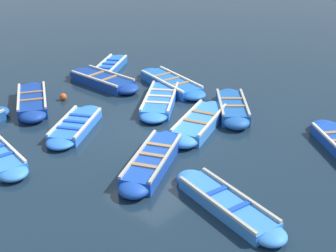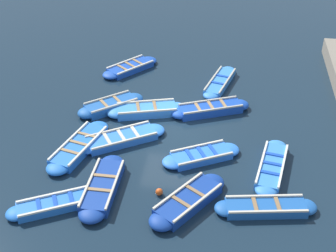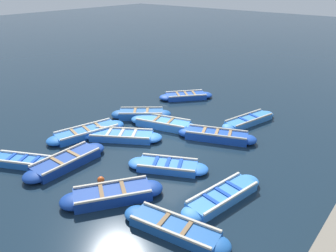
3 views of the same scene
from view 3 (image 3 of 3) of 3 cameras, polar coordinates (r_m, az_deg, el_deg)
The scene contains 15 objects.
ground_plane at distance 15.60m, azimuth 0.33°, elevation -2.52°, with size 120.00×120.00×0.00m, color #162838.
boat_alongside at distance 16.91m, azimuth -0.84°, elevation 0.46°, with size 3.76×1.92×0.44m.
boat_centre at distance 17.89m, azimuth 13.88°, elevation 0.97°, with size 1.65×3.73×0.36m.
boat_bow_out at distance 10.40m, azimuth 1.17°, elevation -17.42°, with size 3.66×1.40×0.38m.
boat_outer_right at distance 11.81m, azimuth -9.63°, elevation -11.69°, with size 2.77×3.49×0.46m.
boat_far_corner at distance 11.79m, azimuth 9.48°, elevation -11.98°, with size 1.46×3.74×0.38m.
boat_tucked at distance 18.07m, azimuth -4.69°, elevation 2.06°, with size 3.07×2.80×0.47m.
boat_outer_left at distance 15.78m, azimuth 8.46°, elevation -1.68°, with size 3.77×2.25×0.45m.
boat_mid_row at distance 20.97m, azimuth 3.13°, elevation 5.23°, with size 2.92×3.25×0.37m.
boat_inner_gap at distance 15.83m, azimuth -8.07°, elevation -1.71°, with size 3.79×2.91×0.38m.
boat_end_of_row at distance 14.17m, azimuth -17.31°, elevation -5.92°, with size 1.04×3.74×0.43m.
boat_broadside at distance 13.31m, azimuth -0.05°, elevation -6.97°, with size 3.32×2.35×0.35m.
boat_stern_in at distance 16.50m, azimuth -13.94°, elevation -1.05°, with size 1.89×4.05×0.40m.
boat_drifting at distance 14.85m, azimuth -23.86°, elevation -5.70°, with size 3.35×2.25×0.36m.
buoy_orange_near at distance 12.75m, azimuth -11.62°, elevation -9.19°, with size 0.27×0.27×0.27m, color #E05119.
Camera 3 is at (8.79, -10.73, 7.14)m, focal length 35.00 mm.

